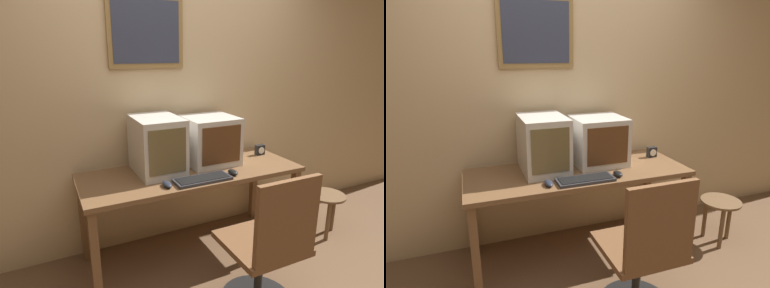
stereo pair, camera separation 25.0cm
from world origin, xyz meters
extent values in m
cube|color=#D1B284|center=(0.00, 1.38, 1.30)|extent=(8.00, 0.05, 2.60)
cube|color=olive|center=(-0.22, 1.34, 1.81)|extent=(0.61, 0.02, 0.55)
cube|color=#33384C|center=(-0.22, 1.33, 1.81)|extent=(0.54, 0.01, 0.47)
cube|color=brown|center=(0.00, 0.98, 0.73)|extent=(1.76, 0.67, 0.04)
cube|color=brown|center=(-0.83, 0.69, 0.36)|extent=(0.06, 0.06, 0.71)
cube|color=brown|center=(0.83, 0.69, 0.36)|extent=(0.06, 0.06, 0.71)
cube|color=brown|center=(-0.83, 1.26, 0.36)|extent=(0.06, 0.06, 0.71)
cube|color=brown|center=(0.83, 1.26, 0.36)|extent=(0.06, 0.06, 0.71)
cube|color=beige|center=(-0.26, 1.08, 0.97)|extent=(0.34, 0.46, 0.44)
cube|color=brown|center=(-0.26, 0.84, 0.98)|extent=(0.28, 0.01, 0.33)
cube|color=beige|center=(0.22, 1.10, 0.95)|extent=(0.42, 0.40, 0.40)
cube|color=#563319|center=(0.22, 0.89, 0.95)|extent=(0.34, 0.01, 0.30)
cube|color=#333338|center=(-0.02, 0.75, 0.76)|extent=(0.43, 0.16, 0.02)
cube|color=black|center=(-0.02, 0.75, 0.77)|extent=(0.39, 0.13, 0.00)
ellipsoid|color=black|center=(0.24, 0.76, 0.77)|extent=(0.06, 0.10, 0.04)
ellipsoid|color=#282D3D|center=(-0.30, 0.76, 0.76)|extent=(0.06, 0.12, 0.04)
cube|color=black|center=(0.74, 1.08, 0.79)|extent=(0.08, 0.05, 0.09)
cylinder|color=white|center=(0.74, 1.06, 0.79)|extent=(0.06, 0.00, 0.06)
cylinder|color=#282828|center=(0.15, 0.26, 0.24)|extent=(0.06, 0.06, 0.42)
cube|color=brown|center=(0.15, 0.26, 0.47)|extent=(0.47, 0.47, 0.04)
cube|color=brown|center=(0.15, 0.04, 0.74)|extent=(0.44, 0.04, 0.50)
cylinder|color=brown|center=(1.25, 0.72, 0.39)|extent=(0.34, 0.34, 0.02)
cylinder|color=brown|center=(1.37, 0.72, 0.19)|extent=(0.04, 0.04, 0.38)
cylinder|color=brown|center=(1.19, 0.82, 0.19)|extent=(0.04, 0.04, 0.38)
cylinder|color=brown|center=(1.19, 0.61, 0.19)|extent=(0.04, 0.04, 0.38)
camera|label=1|loc=(-1.04, -1.19, 1.65)|focal=30.00mm
camera|label=2|loc=(-0.80, -1.29, 1.65)|focal=30.00mm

